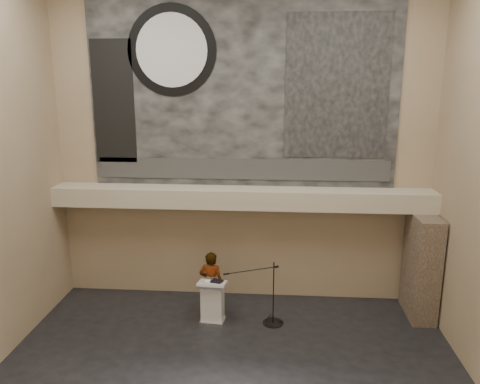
{
  "coord_description": "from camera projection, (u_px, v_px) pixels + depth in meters",
  "views": [
    {
      "loc": [
        0.88,
        -8.3,
        6.03
      ],
      "look_at": [
        0.0,
        3.2,
        3.2
      ],
      "focal_mm": 35.0,
      "sensor_mm": 36.0,
      "label": 1
    }
  ],
  "objects": [
    {
      "name": "banner_brick_print",
      "position": [
        114.0,
        102.0,
        12.31
      ],
      "size": [
        1.1,
        0.02,
        3.2
      ],
      "primitive_type": "cube",
      "color": "black",
      "rests_on": "banner"
    },
    {
      "name": "mic_stand",
      "position": [
        271.0,
        314.0,
        11.72
      ],
      "size": [
        1.45,
        0.79,
        1.64
      ],
      "rotation": [
        0.0,
        0.0,
        0.42
      ],
      "color": "black",
      "rests_on": "floor"
    },
    {
      "name": "lectern",
      "position": [
        213.0,
        302.0,
        11.72
      ],
      "size": [
        0.73,
        0.55,
        1.13
      ],
      "rotation": [
        0.0,
        0.0,
        -0.1
      ],
      "color": "silver",
      "rests_on": "floor"
    },
    {
      "name": "sprinkler_right",
      "position": [
        313.0,
        210.0,
        12.2
      ],
      "size": [
        0.04,
        0.04,
        0.06
      ],
      "primitive_type": "cylinder",
      "color": "#B2893D",
      "rests_on": "soffit"
    },
    {
      "name": "banner_building_print",
      "position": [
        337.0,
        87.0,
        11.79
      ],
      "size": [
        2.6,
        0.02,
        3.6
      ],
      "primitive_type": "cube",
      "color": "black",
      "rests_on": "banner"
    },
    {
      "name": "binder",
      "position": [
        217.0,
        281.0,
        11.59
      ],
      "size": [
        0.34,
        0.31,
        0.04
      ],
      "primitive_type": "cube",
      "rotation": [
        0.0,
        0.0,
        -0.34
      ],
      "color": "black",
      "rests_on": "lectern"
    },
    {
      "name": "banner_clock_face",
      "position": [
        172.0,
        50.0,
        11.86
      ],
      "size": [
        1.84,
        0.02,
        1.84
      ],
      "primitive_type": "cylinder",
      "rotation": [
        1.57,
        0.0,
        0.0
      ],
      "color": "silver",
      "rests_on": "banner"
    },
    {
      "name": "wall_front",
      "position": [
        185.0,
        261.0,
        4.66
      ],
      "size": [
        10.0,
        0.02,
        8.5
      ],
      "primitive_type": "cube",
      "color": "#897757",
      "rests_on": "floor"
    },
    {
      "name": "sprinkler_left",
      "position": [
        181.0,
        207.0,
        12.46
      ],
      "size": [
        0.04,
        0.04,
        0.06
      ],
      "primitive_type": "cylinder",
      "color": "#B2893D",
      "rests_on": "soffit"
    },
    {
      "name": "papers",
      "position": [
        208.0,
        283.0,
        11.54
      ],
      "size": [
        0.2,
        0.28,
        0.0
      ],
      "primitive_type": "cube",
      "rotation": [
        0.0,
        0.0,
        0.02
      ],
      "color": "white",
      "rests_on": "lectern"
    },
    {
      "name": "banner_text_strip",
      "position": [
        242.0,
        169.0,
        12.48
      ],
      "size": [
        7.76,
        0.02,
        0.55
      ],
      "primitive_type": "cube",
      "color": "#2B2B2B",
      "rests_on": "banner"
    },
    {
      "name": "banner",
      "position": [
        242.0,
        91.0,
        12.03
      ],
      "size": [
        8.0,
        0.05,
        5.0
      ],
      "primitive_type": "cube",
      "color": "black",
      "rests_on": "wall_back"
    },
    {
      "name": "stone_pier",
      "position": [
        421.0,
        266.0,
        11.93
      ],
      "size": [
        0.6,
        1.4,
        2.7
      ],
      "primitive_type": "cube",
      "color": "#44362A",
      "rests_on": "floor"
    },
    {
      "name": "soffit",
      "position": [
        241.0,
        198.0,
        12.33
      ],
      "size": [
        10.0,
        0.8,
        0.5
      ],
      "primitive_type": "cube",
      "color": "tan",
      "rests_on": "wall_back"
    },
    {
      "name": "banner_clock_rim",
      "position": [
        172.0,
        50.0,
        11.88
      ],
      "size": [
        2.3,
        0.02,
        2.3
      ],
      "primitive_type": "cylinder",
      "rotation": [
        1.57,
        0.0,
        0.0
      ],
      "color": "black",
      "rests_on": "banner"
    },
    {
      "name": "wall_back",
      "position": [
        242.0,
        146.0,
        12.4
      ],
      "size": [
        10.0,
        0.02,
        8.5
      ],
      "primitive_type": "cube",
      "color": "#897757",
      "rests_on": "floor"
    },
    {
      "name": "floor",
      "position": [
        228.0,
        381.0,
        9.54
      ],
      "size": [
        10.0,
        10.0,
        0.0
      ],
      "primitive_type": "plane",
      "color": "black",
      "rests_on": "ground"
    },
    {
      "name": "speaker_person",
      "position": [
        211.0,
        283.0,
        12.06
      ],
      "size": [
        0.67,
        0.49,
        1.72
      ],
      "primitive_type": "imported",
      "rotation": [
        0.0,
        0.0,
        3.02
      ],
      "color": "white",
      "rests_on": "floor"
    }
  ]
}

